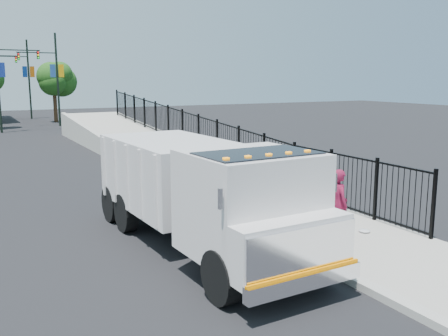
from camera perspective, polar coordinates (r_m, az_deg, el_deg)
name	(u,v)px	position (r m, az deg, el deg)	size (l,w,h in m)	color
ground	(273,242)	(13.21, 5.65, -8.45)	(120.00, 120.00, 0.00)	black
sidewalk	(385,251)	(12.94, 17.91, -9.05)	(3.55, 12.00, 0.12)	#9E998E
curb	(323,264)	(11.68, 11.22, -10.75)	(0.30, 12.00, 0.16)	#ADAAA3
ramp	(145,154)	(28.22, -9.01, 1.56)	(3.95, 24.00, 1.70)	#9E998E
iron_fence	(199,145)	(24.95, -2.92, 2.62)	(0.10, 28.00, 1.80)	black
truck	(203,189)	(12.17, -2.39, -2.37)	(2.97, 8.24, 2.79)	black
worker	(339,205)	(13.10, 12.97, -4.10)	(0.67, 0.44, 1.84)	maroon
debris	(364,231)	(14.08, 15.75, -6.92)	(0.31, 0.31, 0.08)	silver
light_pole_0	(2,76)	(42.23, -24.07, 9.62)	(3.77, 0.22, 8.00)	black
light_pole_1	(54,76)	(46.34, -18.89, 9.94)	(3.78, 0.22, 8.00)	black
light_pole_3	(26,76)	(55.51, -21.73, 9.74)	(3.77, 0.22, 8.00)	black
tree_1	(54,80)	(50.73, -18.88, 9.45)	(2.66, 2.66, 5.33)	#382314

